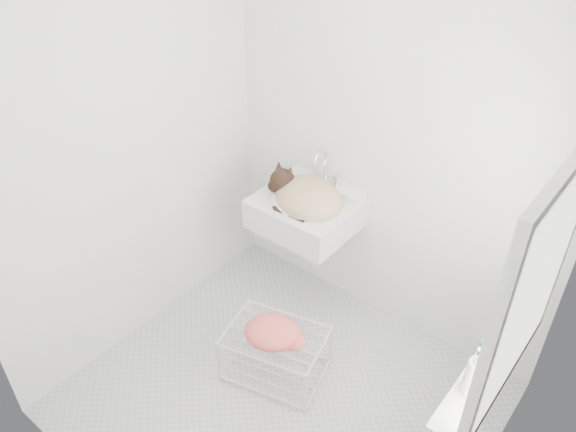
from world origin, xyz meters
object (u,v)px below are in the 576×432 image
Objects in this scene: wire_rack at (275,356)px; bottle_c at (500,346)px; sink at (306,200)px; cat at (306,196)px; bottle_b at (487,366)px; bottle_a at (471,391)px.

bottle_c reaches higher than wire_rack.
sink is 1.18× the size of cat.
bottle_b is 0.15m from bottle_c.
bottle_c is (0.00, 0.15, 0.00)m from bottle_b.
bottle_c is at bearing 90.00° from bottle_b.
bottle_c is at bearing -15.99° from sink.
sink is at bearing 136.95° from cat.
wire_rack is 2.67× the size of bottle_a.
sink is 1.45m from bottle_c.
cat is at bearing 153.26° from bottle_a.
sink is 3.75× the size of bottle_c.
wire_rack is 1.35m from bottle_a.
bottle_a is 1.30× the size of bottle_c.
sink is 1.57m from bottle_a.
bottle_a is at bearing -13.44° from cat.
wire_rack is 3.05× the size of bottle_b.
cat reaches higher than sink.
bottle_a is (1.40, -0.72, 0.00)m from sink.
bottle_a reaches higher than wire_rack.
bottle_b is (1.14, 0.07, 0.70)m from wire_rack.
sink is at bearing 152.87° from bottle_a.
cat is at bearing 112.06° from wire_rack.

